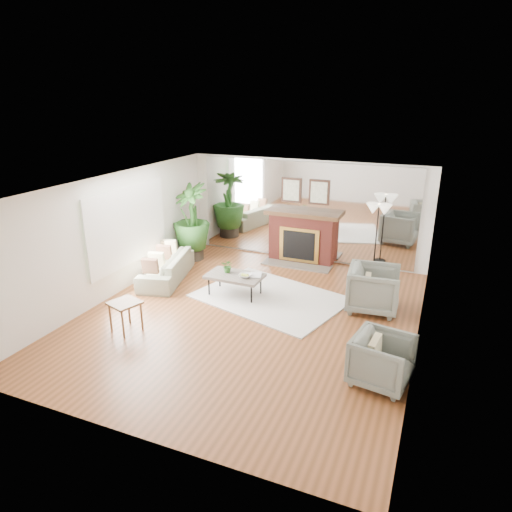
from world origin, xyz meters
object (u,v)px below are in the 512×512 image
at_px(armchair_front, 382,360).
at_px(floor_lamp, 378,215).
at_px(coffee_table, 235,277).
at_px(potted_ficus, 191,220).
at_px(fireplace, 302,236).
at_px(armchair_back, 374,289).
at_px(sofa, 166,267).
at_px(side_table, 125,307).

height_order(armchair_front, floor_lamp, floor_lamp).
relative_size(coffee_table, potted_ficus, 0.60).
xyz_separation_m(fireplace, armchair_back, (2.10, -2.08, -0.22)).
height_order(fireplace, potted_ficus, fireplace).
bearing_deg(armchair_front, coffee_table, 68.93).
distance_m(sofa, armchair_back, 4.56).
distance_m(fireplace, floor_lamp, 2.04).
height_order(armchair_back, armchair_front, armchair_back).
height_order(fireplace, sofa, fireplace).
distance_m(fireplace, armchair_front, 5.17).
height_order(side_table, potted_ficus, potted_ficus).
bearing_deg(armchair_back, floor_lamp, 3.23).
bearing_deg(potted_ficus, fireplace, 18.71).
xyz_separation_m(armchair_back, armchair_front, (0.50, -2.38, -0.06)).
xyz_separation_m(armchair_front, potted_ficus, (-5.20, 3.58, 0.66)).
bearing_deg(floor_lamp, armchair_back, -81.50).
bearing_deg(fireplace, floor_lamp, -11.04).
relative_size(fireplace, potted_ficus, 1.06).
xyz_separation_m(sofa, armchair_back, (4.55, 0.22, 0.15)).
bearing_deg(armchair_front, potted_ficus, 65.37).
distance_m(coffee_table, side_table, 2.38).
height_order(sofa, armchair_front, armchair_front).
bearing_deg(floor_lamp, coffee_table, -139.17).
height_order(side_table, floor_lamp, floor_lamp).
distance_m(coffee_table, sofa, 1.82).
bearing_deg(armchair_back, fireplace, 39.91).
xyz_separation_m(fireplace, sofa, (-2.45, -2.30, -0.37)).
bearing_deg(side_table, armchair_front, 1.65).
bearing_deg(side_table, potted_ficus, 102.17).
relative_size(fireplace, floor_lamp, 1.20).
distance_m(sofa, armchair_front, 5.49).
bearing_deg(sofa, fireplace, 118.54).
distance_m(fireplace, armchair_back, 2.97).
bearing_deg(coffee_table, armchair_back, 8.80).
distance_m(coffee_table, armchair_back, 2.78).
height_order(coffee_table, armchair_front, armchair_front).
relative_size(sofa, floor_lamp, 1.14).
relative_size(coffee_table, armchair_front, 1.42).
bearing_deg(armchair_front, floor_lamp, 20.42).
xyz_separation_m(fireplace, armchair_front, (2.60, -4.46, -0.29)).
bearing_deg(coffee_table, armchair_front, -31.01).
xyz_separation_m(armchair_back, side_table, (-3.90, -2.50, 0.02)).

